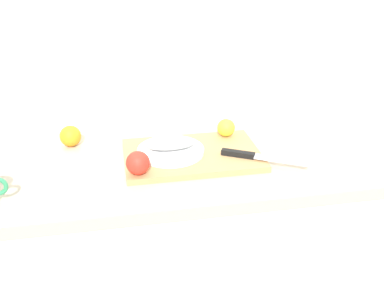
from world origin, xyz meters
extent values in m
cube|color=white|center=(0.00, 0.33, 1.25)|extent=(3.20, 0.05, 2.50)
cube|color=white|center=(0.00, 0.00, 0.43)|extent=(2.00, 0.58, 0.86)
cube|color=#B7A88E|center=(0.00, 0.00, 0.88)|extent=(2.00, 0.60, 0.04)
cube|color=tan|center=(-0.11, 0.00, 0.91)|extent=(0.45, 0.30, 0.02)
cylinder|color=white|center=(-0.18, 0.01, 0.93)|extent=(0.22, 0.22, 0.01)
ellipsoid|color=#999E99|center=(-0.18, 0.01, 0.95)|extent=(0.17, 0.07, 0.04)
cube|color=silver|center=(0.16, -0.13, 0.93)|extent=(0.17, 0.12, 0.00)
cube|color=black|center=(0.03, -0.06, 0.93)|extent=(0.11, 0.07, 0.02)
sphere|color=yellow|center=(0.03, 0.11, 0.95)|extent=(0.06, 0.06, 0.06)
sphere|color=red|center=(-0.30, -0.11, 0.96)|extent=(0.07, 0.07, 0.07)
sphere|color=orange|center=(-0.52, 0.17, 0.94)|extent=(0.07, 0.07, 0.07)
camera|label=1|loc=(-0.36, -1.30, 1.58)|focal=41.49mm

